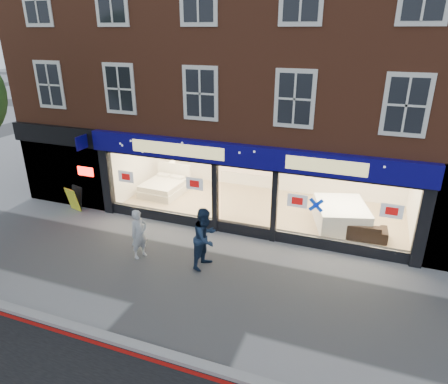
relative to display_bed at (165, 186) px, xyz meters
The scene contains 12 objects.
ground 6.84m from the display_bed, 51.03° to the right, with size 120.00×120.00×0.00m, color gray.
kerb_line 9.45m from the display_bed, 62.95° to the right, with size 60.00×0.10×0.01m, color #8C0A07.
kerb_stone 9.27m from the display_bed, 62.39° to the right, with size 60.00×0.25×0.12m, color gray.
showroom_floor 4.31m from the display_bed, ahead, with size 11.00×4.50×0.10m, color tan.
building 7.75m from the display_bed, 20.81° to the left, with size 19.00×8.26×10.30m.
display_bed is the anchor object (origin of this frame).
bedside_table 0.99m from the display_bed, 96.13° to the left, with size 0.45×0.45×0.55m, color brown.
mattress_stack 7.42m from the display_bed, ahead, with size 2.22×2.53×0.84m.
sofa 8.08m from the display_bed, ahead, with size 1.97×0.77×0.58m, color black.
a_board 3.69m from the display_bed, 134.97° to the right, with size 0.63×0.40×0.97m, color yellow.
pedestrian_grey 5.05m from the display_bed, 70.49° to the right, with size 0.58×0.38×1.59m, color #B3B5BB.
pedestrian_blue 5.94m from the display_bed, 49.73° to the right, with size 0.92×0.72×1.90m, color #172640.
Camera 1 is at (3.71, -8.77, 6.69)m, focal length 32.00 mm.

